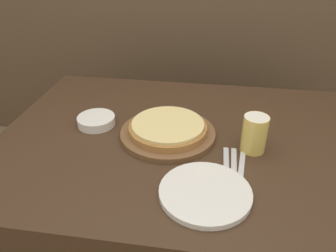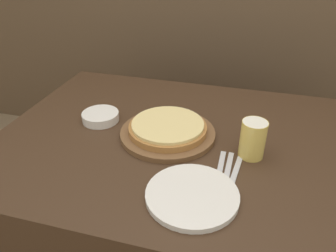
# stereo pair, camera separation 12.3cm
# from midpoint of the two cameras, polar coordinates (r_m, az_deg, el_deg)

# --- Properties ---
(dining_table) EXTENTS (1.42, 1.03, 0.73)m
(dining_table) POSITION_cam_midpoint_polar(r_m,az_deg,el_deg) (1.47, 4.93, -14.20)
(dining_table) COLOR #3D2819
(dining_table) RESTS_ON ground_plane
(pizza_on_board) EXTENTS (0.36, 0.36, 0.06)m
(pizza_on_board) POSITION_cam_midpoint_polar(r_m,az_deg,el_deg) (1.24, 2.84, -0.69)
(pizza_on_board) COLOR brown
(pizza_on_board) RESTS_ON dining_table
(beer_glass) EXTENTS (0.09, 0.09, 0.13)m
(beer_glass) POSITION_cam_midpoint_polar(r_m,az_deg,el_deg) (1.16, 17.58, -2.05)
(beer_glass) COLOR #E5C65B
(beer_glass) RESTS_ON dining_table
(dinner_plate) EXTENTS (0.28, 0.28, 0.02)m
(dinner_plate) POSITION_cam_midpoint_polar(r_m,az_deg,el_deg) (0.99, 7.89, -11.97)
(dinner_plate) COLOR white
(dinner_plate) RESTS_ON dining_table
(side_bowl) EXTENTS (0.15, 0.15, 0.04)m
(side_bowl) POSITION_cam_midpoint_polar(r_m,az_deg,el_deg) (1.36, -9.14, 1.55)
(side_bowl) COLOR white
(side_bowl) RESTS_ON dining_table
(fork) EXTENTS (0.02, 0.20, 0.00)m
(fork) POSITION_cam_midpoint_polar(r_m,az_deg,el_deg) (1.10, 12.27, -7.47)
(fork) COLOR silver
(fork) RESTS_ON dining_table
(dinner_knife) EXTENTS (0.02, 0.20, 0.00)m
(dinner_knife) POSITION_cam_midpoint_polar(r_m,az_deg,el_deg) (1.10, 13.57, -7.65)
(dinner_knife) COLOR silver
(dinner_knife) RESTS_ON dining_table
(spoon) EXTENTS (0.04, 0.17, 0.00)m
(spoon) POSITION_cam_midpoint_polar(r_m,az_deg,el_deg) (1.10, 14.86, -7.82)
(spoon) COLOR silver
(spoon) RESTS_ON dining_table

